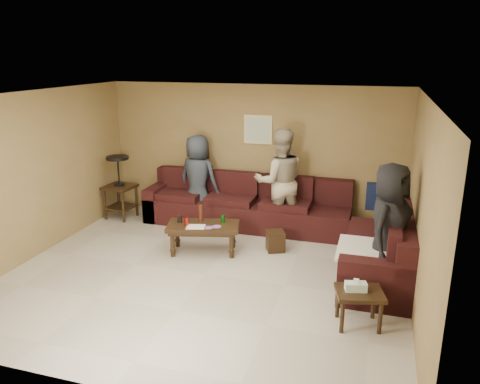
{
  "coord_description": "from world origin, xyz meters",
  "views": [
    {
      "loc": [
        2.21,
        -5.65,
        3.02
      ],
      "look_at": [
        0.25,
        0.85,
        1.0
      ],
      "focal_mm": 35.0,
      "sensor_mm": 36.0,
      "label": 1
    }
  ],
  "objects": [
    {
      "name": "waste_bin",
      "position": [
        0.76,
        1.1,
        0.16
      ],
      "size": [
        0.36,
        0.36,
        0.32
      ],
      "primitive_type": "cube",
      "rotation": [
        0.0,
        0.0,
        0.42
      ],
      "color": "black",
      "rests_on": "ground"
    },
    {
      "name": "coffee_table",
      "position": [
        -0.31,
        0.72,
        0.39
      ],
      "size": [
        1.21,
        0.81,
        0.74
      ],
      "rotation": [
        0.0,
        0.0,
        0.25
      ],
      "color": "black",
      "rests_on": "ground"
    },
    {
      "name": "end_table_left",
      "position": [
        -2.4,
        1.8,
        0.62
      ],
      "size": [
        0.58,
        0.58,
        1.19
      ],
      "rotation": [
        0.0,
        0.0,
        -0.11
      ],
      "color": "black",
      "rests_on": "ground"
    },
    {
      "name": "side_table_right",
      "position": [
        2.13,
        -0.71,
        0.38
      ],
      "size": [
        0.61,
        0.54,
        0.58
      ],
      "rotation": [
        0.0,
        0.0,
        0.25
      ],
      "color": "black",
      "rests_on": "ground"
    },
    {
      "name": "person_left",
      "position": [
        -0.91,
        2.06,
        0.81
      ],
      "size": [
        0.88,
        0.66,
        1.62
      ],
      "primitive_type": "imported",
      "rotation": [
        0.0,
        0.0,
        2.94
      ],
      "color": "#29303A",
      "rests_on": "ground"
    },
    {
      "name": "sectional_sofa",
      "position": [
        0.81,
        1.52,
        0.33
      ],
      "size": [
        4.65,
        2.9,
        0.97
      ],
      "color": "black",
      "rests_on": "ground"
    },
    {
      "name": "room",
      "position": [
        0.0,
        0.0,
        1.66
      ],
      "size": [
        5.6,
        5.5,
        2.5
      ],
      "color": "#B1A996",
      "rests_on": "ground"
    },
    {
      "name": "person_middle",
      "position": [
        0.64,
        1.93,
        0.91
      ],
      "size": [
        1.08,
        0.97,
        1.83
      ],
      "primitive_type": "imported",
      "rotation": [
        0.0,
        0.0,
        3.53
      ],
      "color": "tan",
      "rests_on": "ground"
    },
    {
      "name": "wall_art",
      "position": [
        0.1,
        2.48,
        1.7
      ],
      "size": [
        0.52,
        0.04,
        0.52
      ],
      "color": "#CEBC81",
      "rests_on": "ground"
    },
    {
      "name": "person_right",
      "position": [
        2.42,
        0.29,
        0.86
      ],
      "size": [
        0.82,
        0.98,
        1.72
      ],
      "primitive_type": "imported",
      "rotation": [
        0.0,
        0.0,
        1.19
      ],
      "color": "black",
      "rests_on": "ground"
    }
  ]
}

